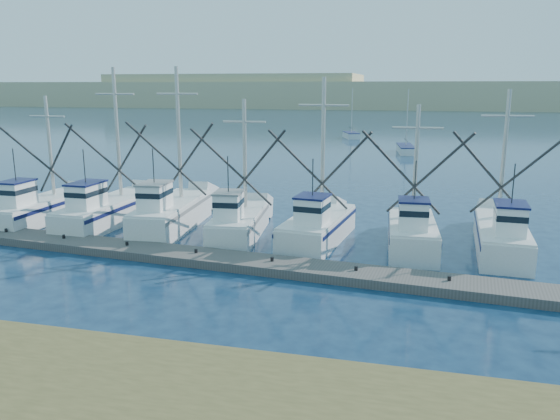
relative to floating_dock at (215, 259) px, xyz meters
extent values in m
plane|color=#0D223C|center=(6.79, -6.35, -0.21)|extent=(500.00, 500.00, 0.00)
cube|color=#56514D|center=(0.00, 0.00, 0.00)|extent=(31.46, 5.06, 0.42)
cube|color=tan|center=(6.79, 203.65, 4.79)|extent=(360.00, 60.00, 10.00)
cube|color=silver|center=(-13.63, 5.31, 0.49)|extent=(2.34, 7.93, 1.40)
cube|color=white|center=(-13.63, 3.28, 1.94)|extent=(1.34, 1.94, 1.50)
cylinder|color=#B7B2A8|center=(-13.63, 6.66, 4.43)|extent=(0.22, 0.22, 6.47)
cube|color=silver|center=(-9.14, 5.84, 0.51)|extent=(2.59, 9.03, 1.44)
cube|color=white|center=(-9.14, 3.54, 1.98)|extent=(1.44, 2.22, 1.50)
cylinder|color=#B7B2A8|center=(-9.14, 7.37, 5.32)|extent=(0.22, 0.22, 8.18)
cube|color=silver|center=(-4.73, 5.50, 0.60)|extent=(2.96, 8.46, 1.63)
cube|color=white|center=(-4.73, 3.37, 2.17)|extent=(1.52, 2.12, 1.50)
cylinder|color=#B7B2A8|center=(-4.73, 6.92, 5.41)|extent=(0.22, 0.22, 7.99)
cube|color=silver|center=(-0.28, 4.86, 0.48)|extent=(3.01, 7.22, 1.38)
cube|color=white|center=(-0.28, 3.06, 1.92)|extent=(1.51, 1.84, 1.50)
cylinder|color=#B7B2A8|center=(-0.28, 6.05, 4.36)|extent=(0.22, 0.22, 6.38)
cube|color=silver|center=(4.26, 4.95, 0.48)|extent=(3.40, 7.46, 1.38)
cube|color=white|center=(4.26, 3.10, 1.92)|extent=(1.67, 1.93, 1.50)
cylinder|color=#B7B2A8|center=(4.26, 6.18, 4.96)|extent=(0.22, 0.22, 7.58)
cube|color=silver|center=(9.34, 4.57, 0.53)|extent=(2.70, 6.55, 1.47)
cube|color=white|center=(9.34, 2.92, 2.01)|extent=(1.45, 1.64, 1.50)
cylinder|color=#B7B2A8|center=(9.34, 5.67, 4.30)|extent=(0.22, 0.22, 6.07)
cube|color=silver|center=(13.87, 5.46, 0.50)|extent=(2.88, 8.37, 1.41)
cube|color=white|center=(13.87, 3.36, 1.95)|extent=(1.50, 2.09, 1.50)
cylinder|color=#B7B2A8|center=(13.87, 6.87, 4.66)|extent=(0.22, 0.22, 6.91)
cube|color=silver|center=(8.23, 48.37, 0.24)|extent=(2.57, 6.98, 0.90)
cylinder|color=#B7B2A8|center=(8.23, 48.67, 4.29)|extent=(0.12, 0.12, 7.20)
cube|color=silver|center=(-0.95, 67.12, 0.24)|extent=(3.38, 5.48, 0.90)
cylinder|color=#B7B2A8|center=(-0.95, 67.42, 4.29)|extent=(0.12, 0.12, 7.20)
camera|label=1|loc=(9.16, -23.99, 8.27)|focal=35.00mm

